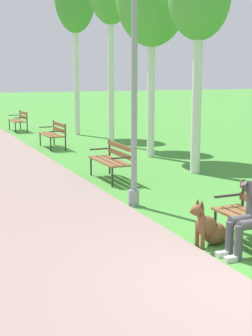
{
  "coord_description": "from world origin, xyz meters",
  "views": [
    {
      "loc": [
        -3.63,
        -4.35,
        2.41
      ],
      "look_at": [
        -0.5,
        2.89,
        0.9
      ],
      "focal_mm": 52.76,
      "sensor_mm": 36.0,
      "label": 1
    }
  ],
  "objects_px": {
    "park_bench_far": "(54,133)",
    "dog_brown": "(210,228)",
    "lamp_post_near": "(134,80)",
    "park_bench_furthest": "(19,119)",
    "park_bench_mid": "(113,158)",
    "birch_tree_third": "(199,0)"
  },
  "relations": [
    {
      "from": "park_bench_furthest",
      "to": "dog_brown",
      "type": "bearing_deg",
      "value": -91.43
    },
    {
      "from": "park_bench_far",
      "to": "dog_brown",
      "type": "bearing_deg",
      "value": -92.61
    },
    {
      "from": "park_bench_furthest",
      "to": "birch_tree_third",
      "type": "xyz_separation_m",
      "value": [
        2.17,
        -10.66,
        3.57
      ]
    },
    {
      "from": "park_bench_mid",
      "to": "park_bench_furthest",
      "type": "relative_size",
      "value": 1.0
    },
    {
      "from": "park_bench_furthest",
      "to": "dog_brown",
      "type": "distance_m",
      "value": 15.28
    },
    {
      "from": "park_bench_far",
      "to": "park_bench_furthest",
      "type": "bearing_deg",
      "value": 90.8
    },
    {
      "from": "park_bench_furthest",
      "to": "lamp_post_near",
      "type": "relative_size",
      "value": 0.34
    },
    {
      "from": "park_bench_far",
      "to": "lamp_post_near",
      "type": "relative_size",
      "value": 0.34
    },
    {
      "from": "park_bench_furthest",
      "to": "birch_tree_third",
      "type": "height_order",
      "value": "birch_tree_third"
    },
    {
      "from": "lamp_post_near",
      "to": "park_bench_furthest",
      "type": "bearing_deg",
      "value": 87.87
    },
    {
      "from": "park_bench_mid",
      "to": "park_bench_far",
      "type": "xyz_separation_m",
      "value": [
        0.06,
        5.35,
        0.0
      ]
    },
    {
      "from": "lamp_post_near",
      "to": "birch_tree_third",
      "type": "distance_m",
      "value": 3.88
    },
    {
      "from": "dog_brown",
      "to": "birch_tree_third",
      "type": "bearing_deg",
      "value": 61.03
    },
    {
      "from": "dog_brown",
      "to": "birch_tree_third",
      "type": "relative_size",
      "value": 0.16
    },
    {
      "from": "park_bench_far",
      "to": "dog_brown",
      "type": "relative_size",
      "value": 1.81
    },
    {
      "from": "park_bench_furthest",
      "to": "dog_brown",
      "type": "xyz_separation_m",
      "value": [
        -0.38,
        -15.27,
        -0.25
      ]
    },
    {
      "from": "dog_brown",
      "to": "lamp_post_near",
      "type": "height_order",
      "value": "lamp_post_near"
    },
    {
      "from": "lamp_post_near",
      "to": "park_bench_mid",
      "type": "bearing_deg",
      "value": 77.66
    },
    {
      "from": "park_bench_mid",
      "to": "lamp_post_near",
      "type": "relative_size",
      "value": 0.34
    },
    {
      "from": "park_bench_mid",
      "to": "dog_brown",
      "type": "height_order",
      "value": "park_bench_mid"
    },
    {
      "from": "park_bench_furthest",
      "to": "lamp_post_near",
      "type": "xyz_separation_m",
      "value": [
        -0.48,
        -12.87,
        1.79
      ]
    },
    {
      "from": "park_bench_mid",
      "to": "lamp_post_near",
      "type": "distance_m",
      "value": 2.91
    }
  ]
}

